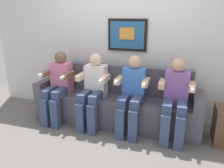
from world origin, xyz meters
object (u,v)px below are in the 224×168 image
(couch, at_px, (115,104))
(person_rightmost, at_px, (176,97))
(person_right_center, at_px, (132,92))
(person_leftmost, at_px, (58,84))
(person_left_center, at_px, (93,88))

(couch, bearing_deg, person_rightmost, -10.62)
(couch, xyz_separation_m, person_right_center, (0.30, -0.17, 0.29))
(person_rightmost, bearing_deg, person_leftmost, -179.99)
(couch, relative_size, person_rightmost, 2.29)
(person_right_center, bearing_deg, person_rightmost, 0.04)
(person_right_center, bearing_deg, person_left_center, 179.96)
(person_leftmost, bearing_deg, couch, 10.65)
(couch, bearing_deg, person_right_center, -29.44)
(person_leftmost, distance_m, person_right_center, 1.20)
(person_leftmost, bearing_deg, person_rightmost, 0.01)
(person_leftmost, bearing_deg, person_left_center, 0.04)
(couch, xyz_separation_m, person_left_center, (-0.30, -0.17, 0.29))
(person_left_center, height_order, person_rightmost, same)
(person_leftmost, xyz_separation_m, person_left_center, (0.60, 0.00, -0.00))
(person_left_center, relative_size, person_right_center, 1.00)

